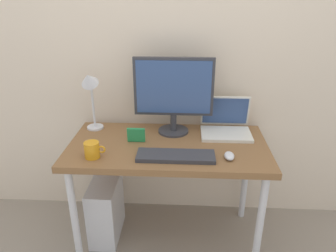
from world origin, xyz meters
TOP-DOWN VIEW (x-y plane):
  - ground_plane at (0.00, 0.00)m, footprint 6.00×6.00m
  - back_wall at (0.00, 0.37)m, footprint 4.40×0.04m
  - desk at (0.00, 0.00)m, footprint 1.22×0.62m
  - monitor at (0.03, 0.18)m, footprint 0.50×0.20m
  - laptop at (0.37, 0.19)m, footprint 0.32×0.26m
  - desk_lamp at (-0.51, 0.18)m, footprint 0.11×0.16m
  - keyboard at (0.05, -0.17)m, footprint 0.44×0.14m
  - mouse at (0.35, -0.16)m, footprint 0.06×0.09m
  - coffee_mug at (-0.42, -0.19)m, footprint 0.12×0.09m
  - photo_frame at (-0.20, 0.02)m, footprint 0.11×0.02m
  - computer_tower at (-0.43, 0.01)m, footprint 0.18×0.36m

SIDE VIEW (x-z plane):
  - ground_plane at x=0.00m, z-range 0.00..0.00m
  - computer_tower at x=-0.43m, z-range 0.00..0.42m
  - desk at x=0.00m, z-range 0.29..1.01m
  - keyboard at x=0.05m, z-range 0.73..0.75m
  - mouse at x=0.35m, z-range 0.73..0.76m
  - coffee_mug at x=-0.42m, z-range 0.73..0.82m
  - photo_frame at x=-0.20m, z-range 0.73..0.82m
  - laptop at x=0.37m, z-range 0.67..0.90m
  - monitor at x=0.03m, z-range 0.76..1.25m
  - desk_lamp at x=-0.51m, z-range 0.81..1.23m
  - back_wall at x=0.00m, z-range 0.00..2.60m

